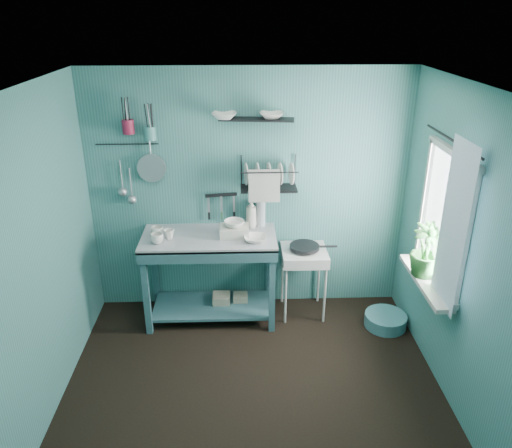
{
  "coord_description": "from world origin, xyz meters",
  "views": [
    {
      "loc": [
        -0.1,
        -3.25,
        2.99
      ],
      "look_at": [
        0.05,
        0.85,
        1.2
      ],
      "focal_mm": 35.0,
      "sensor_mm": 36.0,
      "label": 1
    }
  ],
  "objects_px": {
    "frying_pan": "(304,247)",
    "utensil_cup_magenta": "(128,127)",
    "work_counter": "(211,277)",
    "potted_plant": "(426,250)",
    "mug_left": "(157,239)",
    "mug_right": "(157,232)",
    "floor_basin": "(385,320)",
    "soap_bottle": "(251,213)",
    "wash_tub": "(234,231)",
    "water_bottle": "(261,213)",
    "utensil_cup_teal": "(150,133)",
    "storage_tin_large": "(222,304)",
    "hotplate_stand": "(303,281)",
    "dish_rack": "(269,174)",
    "mug_mid": "(169,234)",
    "colander": "(152,168)",
    "storage_tin_small": "(241,303)"
  },
  "relations": [
    {
      "from": "water_bottle",
      "to": "storage_tin_small",
      "type": "distance_m",
      "value": 1.01
    },
    {
      "from": "mug_mid",
      "to": "work_counter",
      "type": "bearing_deg",
      "value": 8.97
    },
    {
      "from": "mug_mid",
      "to": "potted_plant",
      "type": "height_order",
      "value": "potted_plant"
    },
    {
      "from": "water_bottle",
      "to": "dish_rack",
      "type": "bearing_deg",
      "value": -36.67
    },
    {
      "from": "water_bottle",
      "to": "floor_basin",
      "type": "relative_size",
      "value": 0.67
    },
    {
      "from": "floor_basin",
      "to": "mug_mid",
      "type": "bearing_deg",
      "value": 175.0
    },
    {
      "from": "mug_left",
      "to": "dish_rack",
      "type": "relative_size",
      "value": 0.22
    },
    {
      "from": "dish_rack",
      "to": "water_bottle",
      "type": "bearing_deg",
      "value": 144.7
    },
    {
      "from": "mug_right",
      "to": "dish_rack",
      "type": "relative_size",
      "value": 0.22
    },
    {
      "from": "utensil_cup_magenta",
      "to": "storage_tin_large",
      "type": "height_order",
      "value": "utensil_cup_magenta"
    },
    {
      "from": "frying_pan",
      "to": "storage_tin_large",
      "type": "relative_size",
      "value": 1.36
    },
    {
      "from": "dish_rack",
      "to": "frying_pan",
      "type": "bearing_deg",
      "value": -16.86
    },
    {
      "from": "dish_rack",
      "to": "floor_basin",
      "type": "xyz_separation_m",
      "value": [
        1.18,
        -0.41,
        -1.44
      ]
    },
    {
      "from": "floor_basin",
      "to": "colander",
      "type": "bearing_deg",
      "value": 167.96
    },
    {
      "from": "dish_rack",
      "to": "utensil_cup_magenta",
      "type": "relative_size",
      "value": 4.23
    },
    {
      "from": "floor_basin",
      "to": "soap_bottle",
      "type": "bearing_deg",
      "value": 161.65
    },
    {
      "from": "work_counter",
      "to": "potted_plant",
      "type": "xyz_separation_m",
      "value": [
        1.9,
        -0.67,
        0.6
      ]
    },
    {
      "from": "mug_left",
      "to": "storage_tin_large",
      "type": "height_order",
      "value": "mug_left"
    },
    {
      "from": "utensil_cup_teal",
      "to": "colander",
      "type": "relative_size",
      "value": 0.46
    },
    {
      "from": "wash_tub",
      "to": "water_bottle",
      "type": "relative_size",
      "value": 1.0
    },
    {
      "from": "soap_bottle",
      "to": "storage_tin_small",
      "type": "relative_size",
      "value": 1.49
    },
    {
      "from": "frying_pan",
      "to": "dish_rack",
      "type": "height_order",
      "value": "dish_rack"
    },
    {
      "from": "utensil_cup_teal",
      "to": "storage_tin_large",
      "type": "distance_m",
      "value": 1.9
    },
    {
      "from": "mug_mid",
      "to": "floor_basin",
      "type": "relative_size",
      "value": 0.24
    },
    {
      "from": "utensil_cup_teal",
      "to": "storage_tin_large",
      "type": "height_order",
      "value": "utensil_cup_teal"
    },
    {
      "from": "mug_left",
      "to": "storage_tin_small",
      "type": "distance_m",
      "value": 1.2
    },
    {
      "from": "work_counter",
      "to": "utensil_cup_teal",
      "type": "bearing_deg",
      "value": 168.89
    },
    {
      "from": "storage_tin_large",
      "to": "potted_plant",
      "type": "bearing_deg",
      "value": -21.9
    },
    {
      "from": "hotplate_stand",
      "to": "utensil_cup_teal",
      "type": "height_order",
      "value": "utensil_cup_teal"
    },
    {
      "from": "mug_mid",
      "to": "utensil_cup_magenta",
      "type": "distance_m",
      "value": 1.08
    },
    {
      "from": "work_counter",
      "to": "storage_tin_small",
      "type": "xyz_separation_m",
      "value": [
        0.3,
        0.08,
        -0.37
      ]
    },
    {
      "from": "colander",
      "to": "storage_tin_small",
      "type": "bearing_deg",
      "value": -11.1
    },
    {
      "from": "floor_basin",
      "to": "mug_right",
      "type": "bearing_deg",
      "value": 173.76
    },
    {
      "from": "mug_left",
      "to": "dish_rack",
      "type": "distance_m",
      "value": 1.24
    },
    {
      "from": "mug_right",
      "to": "utensil_cup_magenta",
      "type": "bearing_deg",
      "value": 136.13
    },
    {
      "from": "utensil_cup_magenta",
      "to": "hotplate_stand",
      "type": "bearing_deg",
      "value": -5.75
    },
    {
      "from": "mug_left",
      "to": "mug_right",
      "type": "relative_size",
      "value": 1.0
    },
    {
      "from": "water_bottle",
      "to": "soap_bottle",
      "type": "bearing_deg",
      "value": -168.69
    },
    {
      "from": "work_counter",
      "to": "wash_tub",
      "type": "bearing_deg",
      "value": 6.6
    },
    {
      "from": "mug_mid",
      "to": "hotplate_stand",
      "type": "relative_size",
      "value": 0.14
    },
    {
      "from": "water_bottle",
      "to": "dish_rack",
      "type": "height_order",
      "value": "dish_rack"
    },
    {
      "from": "dish_rack",
      "to": "potted_plant",
      "type": "relative_size",
      "value": 1.14
    },
    {
      "from": "mug_left",
      "to": "storage_tin_large",
      "type": "bearing_deg",
      "value": 19.9
    },
    {
      "from": "utensil_cup_magenta",
      "to": "floor_basin",
      "type": "bearing_deg",
      "value": -10.54
    },
    {
      "from": "water_bottle",
      "to": "hotplate_stand",
      "type": "xyz_separation_m",
      "value": [
        0.43,
        -0.17,
        -0.71
      ]
    },
    {
      "from": "frying_pan",
      "to": "utensil_cup_magenta",
      "type": "height_order",
      "value": "utensil_cup_magenta"
    },
    {
      "from": "dish_rack",
      "to": "hotplate_stand",
      "type": "bearing_deg",
      "value": -16.86
    },
    {
      "from": "mug_mid",
      "to": "colander",
      "type": "relative_size",
      "value": 0.36
    },
    {
      "from": "utensil_cup_teal",
      "to": "soap_bottle",
      "type": "bearing_deg",
      "value": -0.97
    },
    {
      "from": "wash_tub",
      "to": "mug_right",
      "type": "bearing_deg",
      "value": 178.47
    }
  ]
}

